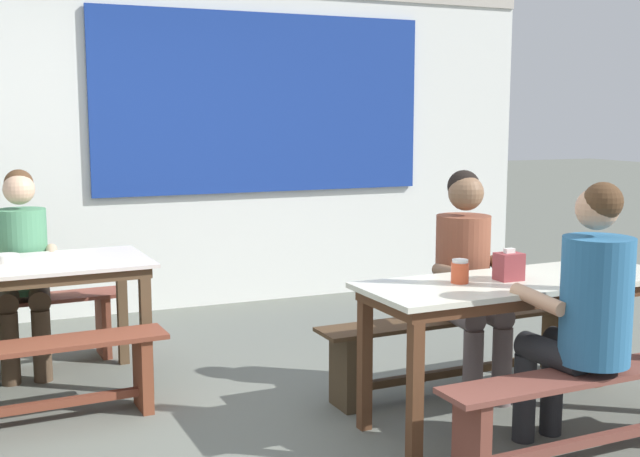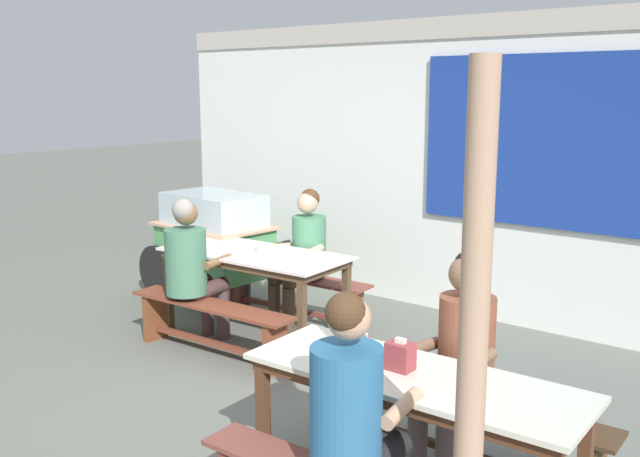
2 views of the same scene
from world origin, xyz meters
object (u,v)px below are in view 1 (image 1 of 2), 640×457
(bench_near_front, at_px, (596,401))
(person_right_near_table, at_px, (468,269))
(bench_near_back, at_px, (457,341))
(soup_bowl, at_px, (6,258))
(person_near_front, at_px, (585,307))
(tissue_box, at_px, (509,266))
(dining_table_near, at_px, (521,295))
(bench_far_front, at_px, (12,374))
(person_center_facing, at_px, (22,260))
(condiment_jar, at_px, (460,271))

(bench_near_front, distance_m, person_right_near_table, 1.13)
(bench_near_front, bearing_deg, bench_near_back, 91.87)
(bench_near_back, relative_size, bench_near_front, 1.08)
(bench_near_back, xyz_separation_m, soup_bowl, (-2.40, 0.98, 0.50))
(bench_near_back, xyz_separation_m, person_right_near_table, (0.02, -0.06, 0.44))
(bench_near_front, height_order, person_near_front, person_near_front)
(tissue_box, relative_size, soup_bowl, 1.15)
(dining_table_near, bearing_deg, bench_near_back, 91.87)
(bench_far_front, xyz_separation_m, bench_near_front, (2.45, -1.46, -0.00))
(dining_table_near, distance_m, bench_near_front, 0.67)
(tissue_box, xyz_separation_m, soup_bowl, (-2.33, 1.53, -0.05))
(bench_near_back, distance_m, tissue_box, 0.78)
(person_center_facing, distance_m, condiment_jar, 2.74)
(dining_table_near, height_order, soup_bowl, soup_bowl)
(bench_near_back, xyz_separation_m, bench_near_front, (0.04, -1.10, 0.00))
(person_center_facing, distance_m, person_right_near_table, 2.73)
(bench_near_front, xyz_separation_m, condiment_jar, (-0.37, 0.59, 0.53))
(bench_far_front, distance_m, person_near_front, 2.82)
(bench_near_front, height_order, person_center_facing, person_center_facing)
(bench_near_back, bearing_deg, person_center_facing, 148.79)
(bench_near_front, relative_size, tissue_box, 9.91)
(dining_table_near, relative_size, bench_far_front, 1.10)
(bench_near_back, xyz_separation_m, person_center_facing, (-2.29, 1.39, 0.41))
(dining_table_near, bearing_deg, soup_bowl, 147.61)
(person_center_facing, bearing_deg, bench_near_front, -46.92)
(dining_table_near, height_order, bench_far_front, dining_table_near)
(bench_far_front, bearing_deg, bench_near_front, -30.76)
(bench_near_back, height_order, tissue_box, tissue_box)
(bench_near_back, height_order, bench_near_front, same)
(dining_table_near, distance_m, person_right_near_table, 0.49)
(bench_far_front, relative_size, person_near_front, 1.21)
(dining_table_near, xyz_separation_m, bench_near_back, (-0.02, 0.55, -0.39))
(tissue_box, bearing_deg, bench_near_front, -79.93)
(bench_near_back, relative_size, person_right_near_table, 1.36)
(soup_bowl, bearing_deg, dining_table_near, -32.39)
(person_right_near_table, relative_size, person_near_front, 0.99)
(dining_table_near, xyz_separation_m, person_near_front, (-0.01, -0.49, 0.05))
(bench_near_front, height_order, soup_bowl, soup_bowl)
(bench_far_front, relative_size, condiment_jar, 13.23)
(dining_table_near, bearing_deg, condiment_jar, 174.04)
(bench_far_front, xyz_separation_m, tissue_box, (2.35, -0.91, 0.54))
(bench_near_back, bearing_deg, tissue_box, -96.43)
(bench_far_front, relative_size, person_center_facing, 1.26)
(bench_far_front, bearing_deg, person_center_facing, 83.37)
(bench_near_back, bearing_deg, bench_near_front, -88.13)
(bench_near_back, bearing_deg, dining_table_near, -88.13)
(bench_near_front, height_order, condiment_jar, condiment_jar)
(person_center_facing, bearing_deg, condiment_jar, -44.12)
(person_near_front, xyz_separation_m, condiment_jar, (-0.33, 0.52, 0.09))
(person_right_near_table, relative_size, tissue_box, 7.85)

